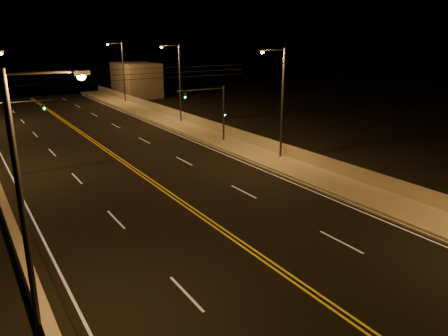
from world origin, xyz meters
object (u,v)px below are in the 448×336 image
streetlight_4 (30,198)px  streetlight_3 (122,69)px  traffic_signal_right (214,108)px  streetlight_2 (178,79)px  streetlight_1 (280,97)px  traffic_signal_left (1,128)px

streetlight_4 → streetlight_3: bearing=68.1°
traffic_signal_right → streetlight_2: bearing=82.0°
streetlight_2 → streetlight_3: size_ratio=1.00×
streetlight_3 → traffic_signal_right: size_ratio=1.66×
streetlight_1 → streetlight_4: size_ratio=1.00×
streetlight_3 → traffic_signal_left: (-20.28, -31.05, -1.80)m
streetlight_1 → streetlight_2: same height
traffic_signal_right → traffic_signal_left: same height
streetlight_3 → traffic_signal_left: streetlight_3 is taller
streetlight_2 → streetlight_4: 39.76m
streetlight_3 → traffic_signal_right: 31.14m
streetlight_2 → streetlight_3: bearing=90.0°
streetlight_3 → streetlight_4: bearing=-111.9°
streetlight_4 → traffic_signal_left: size_ratio=1.66×
streetlight_4 → traffic_signal_right: streetlight_4 is taller
streetlight_1 → traffic_signal_left: bearing=158.4°
traffic_signal_left → streetlight_4: bearing=-93.0°
streetlight_1 → traffic_signal_right: size_ratio=1.66×
streetlight_2 → traffic_signal_right: streetlight_2 is taller
streetlight_2 → streetlight_1: bearing=-90.0°
streetlight_1 → traffic_signal_left: size_ratio=1.66×
streetlight_1 → traffic_signal_right: streetlight_1 is taller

